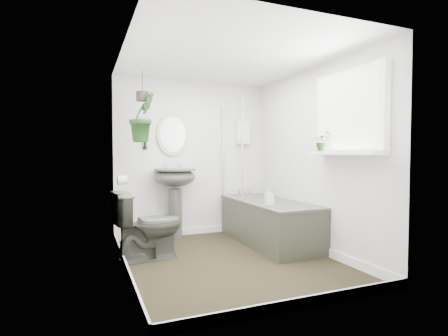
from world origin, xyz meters
name	(u,v)px	position (x,y,z in m)	size (l,w,h in m)	color
floor	(229,261)	(0.00, 0.00, -0.01)	(2.30, 2.80, 0.02)	black
ceiling	(229,56)	(0.00, 0.00, 2.31)	(2.30, 2.80, 0.02)	white
wall_back	(193,158)	(0.00, 1.41, 1.15)	(2.30, 0.02, 2.30)	white
wall_front	(301,162)	(0.00, -1.41, 1.15)	(2.30, 0.02, 2.30)	white
wall_left	(123,160)	(-1.16, 0.00, 1.15)	(0.02, 2.80, 2.30)	white
wall_right	(314,159)	(1.16, 0.00, 1.15)	(0.02, 2.80, 2.30)	white
skirting	(229,256)	(0.00, 0.00, 0.05)	(2.30, 2.80, 0.10)	white
bathtub	(269,222)	(0.80, 0.50, 0.29)	(0.72, 1.72, 0.58)	#3D3F37
bath_screen	(232,149)	(0.47, 0.99, 1.28)	(0.04, 0.72, 1.40)	silver
shower_box	(243,133)	(0.80, 1.34, 1.55)	(0.20, 0.10, 0.35)	white
oval_mirror	(173,134)	(-0.32, 1.37, 1.50)	(0.46, 0.03, 0.62)	beige
wall_sconce	(145,141)	(-0.72, 1.36, 1.40)	(0.04, 0.04, 0.22)	black
toilet_roll_holder	(122,180)	(-1.10, 0.70, 0.90)	(0.11, 0.11, 0.11)	white
window_recess	(349,113)	(1.09, -0.70, 1.65)	(0.08, 1.00, 0.90)	white
window_sill	(344,153)	(1.02, -0.70, 1.23)	(0.18, 1.00, 0.04)	white
window_blinds	(346,113)	(1.04, -0.70, 1.65)	(0.01, 0.86, 0.76)	white
toilet	(148,225)	(-0.85, 0.39, 0.40)	(0.44, 0.77, 0.79)	#3D3F37
pedestal_sink	(175,203)	(-0.32, 1.23, 0.51)	(0.60, 0.51, 1.01)	#3D3F37
sill_plant	(322,141)	(0.97, -0.40, 1.36)	(0.19, 0.17, 0.22)	black
hanging_plant	(143,117)	(-0.81, 0.95, 1.69)	(0.36, 0.29, 0.65)	black
soap_bottle	(269,196)	(0.61, 0.16, 0.69)	(0.10, 0.10, 0.21)	black
hanging_pot	(142,96)	(-0.81, 0.95, 1.96)	(0.16, 0.16, 0.12)	#302621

